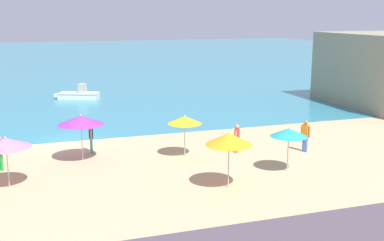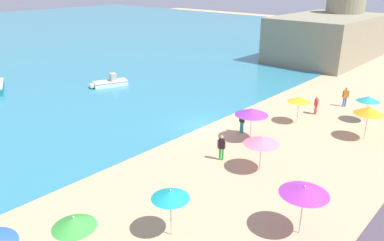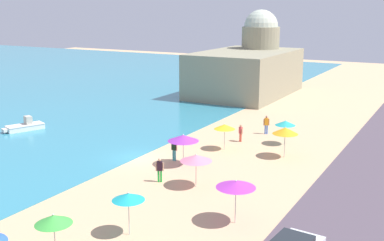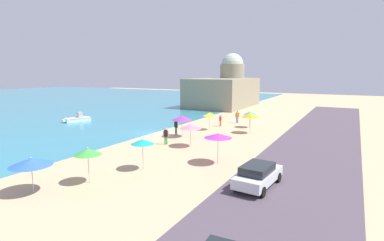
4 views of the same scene
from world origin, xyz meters
The scene contains 15 objects.
ground_plane centered at (0.00, 0.00, 0.00)m, with size 160.00×160.00×0.00m, color tan.
beach_umbrella_0 centered at (6.09, -10.26, 2.21)m, with size 2.06×2.06×2.55m.
beach_umbrella_1 centered at (9.69, -9.07, 1.95)m, with size 1.79×1.79×2.23m.
beach_umbrella_2 centered at (0.40, -4.13, 2.16)m, with size 2.39×2.39×2.46m.
beach_umbrella_3 centered at (-11.04, -7.45, 2.16)m, with size 1.75×1.75×2.42m.
beach_umbrella_4 centered at (-3.11, -7.16, 2.02)m, with size 2.16×2.16×2.30m.
beach_umbrella_5 centered at (5.71, -5.09, 2.00)m, with size 1.81×1.81×2.28m.
beach_umbrella_6 centered at (-14.98, -6.02, 2.14)m, with size 1.78×1.78×2.43m.
beach_umbrella_7 centered at (-6.96, -11.78, 2.29)m, with size 2.24×2.24×2.54m.
bather_0 centered at (12.31, -6.37, 1.01)m, with size 0.37×0.51×1.80m.
bather_1 centered at (1.00, -2.94, 1.02)m, with size 0.26×0.57×1.81m.
bather_2 centered at (-3.57, -4.55, 0.97)m, with size 0.37×0.51×1.73m.
bather_3 centered at (8.66, -5.29, 0.88)m, with size 0.40×0.46×1.59m.
skiff_nearshore centered at (1.97, 14.82, 0.42)m, with size 4.06×2.65×1.36m.
harbor_fortress centered at (32.44, 3.80, 3.72)m, with size 17.52×10.90×11.52m.
Camera 2 is at (-20.95, -17.67, 11.24)m, focal length 35.00 mm.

